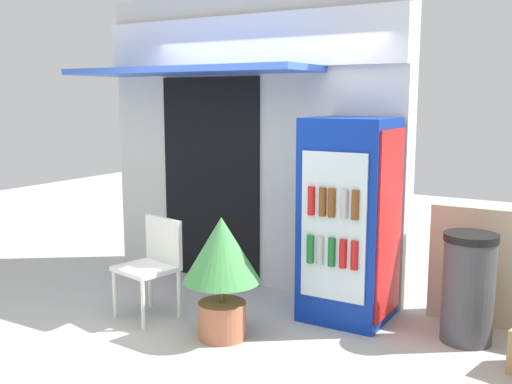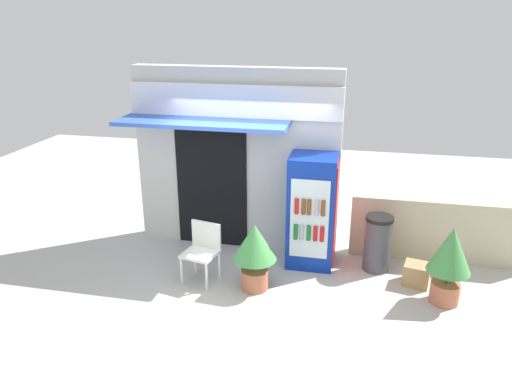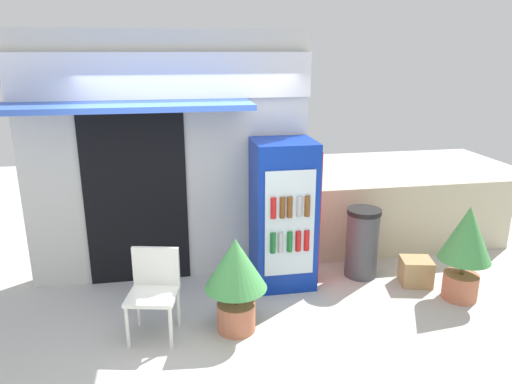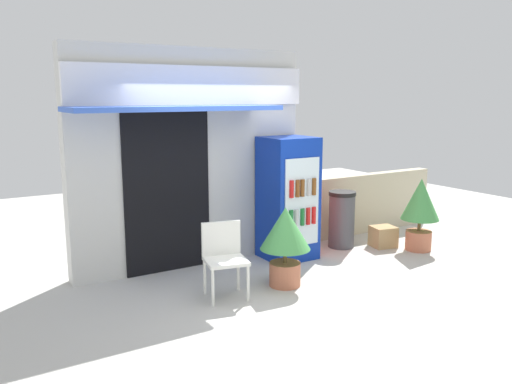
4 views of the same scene
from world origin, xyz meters
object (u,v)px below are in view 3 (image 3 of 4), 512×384
object	(u,v)px
drink_cooler	(284,214)
potted_plant_curbside	(466,243)
cardboard_box	(416,271)
plastic_chair	(154,286)
potted_plant_near_shop	(236,273)
trash_bin	(362,242)

from	to	relation	value
drink_cooler	potted_plant_curbside	xyz separation A→B (m)	(1.92, -0.75, -0.20)
drink_cooler	cardboard_box	size ratio (longest dim) A/B	4.93
plastic_chair	cardboard_box	xyz separation A→B (m)	(3.10, 0.50, -0.35)
potted_plant_curbside	cardboard_box	world-z (taller)	potted_plant_curbside
potted_plant_near_shop	cardboard_box	world-z (taller)	potted_plant_near_shop
potted_plant_curbside	potted_plant_near_shop	bearing A→B (deg)	-175.94
drink_cooler	plastic_chair	bearing A→B (deg)	-151.16
potted_plant_near_shop	cardboard_box	bearing A→B (deg)	14.74
potted_plant_curbside	cardboard_box	xyz separation A→B (m)	(-0.33, 0.42, -0.52)
potted_plant_curbside	plastic_chair	bearing A→B (deg)	-178.71
plastic_chair	drink_cooler	bearing A→B (deg)	28.84
potted_plant_curbside	trash_bin	bearing A→B (deg)	140.14
plastic_chair	potted_plant_near_shop	world-z (taller)	potted_plant_near_shop
drink_cooler	plastic_chair	distance (m)	1.76
potted_plant_near_shop	cardboard_box	distance (m)	2.42
potted_plant_curbside	drink_cooler	bearing A→B (deg)	158.57
potted_plant_near_shop	cardboard_box	size ratio (longest dim) A/B	2.79
plastic_chair	potted_plant_near_shop	distance (m)	0.82
potted_plant_curbside	trash_bin	distance (m)	1.20
drink_cooler	cardboard_box	world-z (taller)	drink_cooler
plastic_chair	potted_plant_curbside	size ratio (longest dim) A/B	0.79
potted_plant_near_shop	plastic_chair	bearing A→B (deg)	172.26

